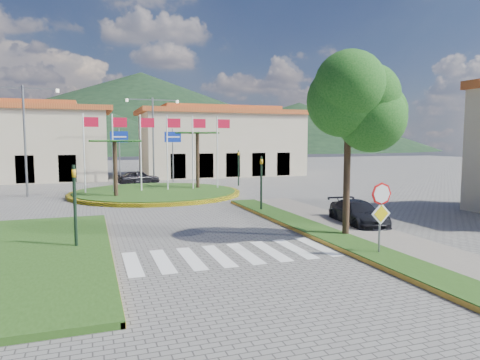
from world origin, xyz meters
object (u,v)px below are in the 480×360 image
object	(u,v)px
deciduous_tree	(348,114)
car_side_right	(358,213)
stop_sign	(381,207)
car_dark_a	(139,177)
car_dark_b	(206,173)
roundabout_island	(156,192)

from	to	relation	value
deciduous_tree	car_side_right	distance (m)	5.38
stop_sign	car_dark_a	size ratio (longest dim) A/B	0.70
car_dark_a	deciduous_tree	bearing A→B (deg)	179.33
car_dark_b	car_side_right	bearing A→B (deg)	-166.04
stop_sign	car_dark_a	distance (m)	28.55
roundabout_island	stop_sign	xyz separation A→B (m)	(4.90, -20.04, 1.62)
deciduous_tree	car_side_right	size ratio (longest dim) A/B	1.66
car_dark_b	car_side_right	size ratio (longest dim) A/B	0.80
car_dark_a	car_dark_b	world-z (taller)	car_dark_a
roundabout_island	car_side_right	size ratio (longest dim) A/B	3.10
roundabout_island	car_dark_b	world-z (taller)	roundabout_island
deciduous_tree	car_dark_b	xyz separation A→B (m)	(1.75, 29.67, -4.64)
roundabout_island	car_dark_a	world-z (taller)	roundabout_island
car_dark_a	car_side_right	size ratio (longest dim) A/B	0.93
car_dark_b	deciduous_tree	bearing A→B (deg)	-169.93
roundabout_island	car_dark_a	distance (m)	8.02
car_dark_b	car_dark_a	bearing A→B (deg)	134.91
car_dark_b	roundabout_island	bearing A→B (deg)	163.67
car_dark_b	car_side_right	world-z (taller)	car_side_right
roundabout_island	car_dark_a	xyz separation A→B (m)	(-0.38, 8.00, 0.48)
car_side_right	car_dark_a	bearing A→B (deg)	116.24
roundabout_island	deciduous_tree	xyz separation A→B (m)	(5.50, -17.00, 5.00)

